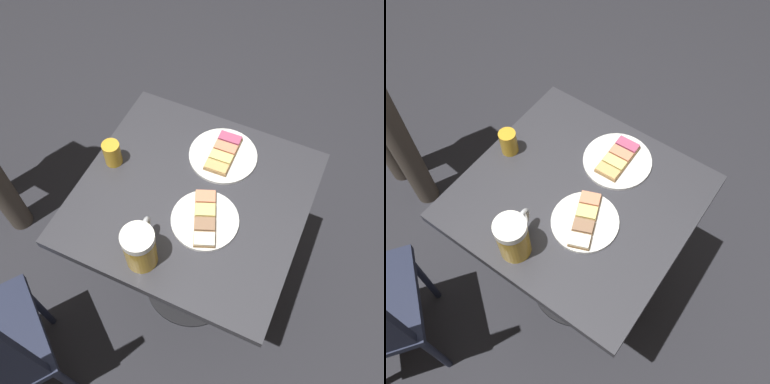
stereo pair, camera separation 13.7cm
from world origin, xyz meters
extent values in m
plane|color=#28282D|center=(0.00, 0.00, 0.00)|extent=(6.00, 6.00, 0.00)
cylinder|color=black|center=(0.00, 0.00, 0.01)|extent=(0.44, 0.44, 0.01)
cylinder|color=black|center=(0.00, 0.00, 0.38)|extent=(0.09, 0.09, 0.74)
cube|color=#333338|center=(0.00, 0.00, 0.75)|extent=(0.70, 0.73, 0.04)
cylinder|color=white|center=(0.19, -0.03, 0.78)|extent=(0.23, 0.23, 0.01)
cube|color=#9E7547|center=(0.25, -0.03, 0.79)|extent=(0.04, 0.08, 0.01)
cube|color=#BC4C70|center=(0.25, -0.03, 0.80)|extent=(0.04, 0.08, 0.01)
cube|color=#9E7547|center=(0.21, -0.03, 0.79)|extent=(0.04, 0.08, 0.01)
cube|color=#EA8E66|center=(0.21, -0.03, 0.80)|extent=(0.04, 0.08, 0.01)
cube|color=#9E7547|center=(0.17, -0.03, 0.79)|extent=(0.04, 0.08, 0.01)
cube|color=#EFE07A|center=(0.17, -0.03, 0.80)|extent=(0.04, 0.08, 0.01)
cube|color=#9E7547|center=(0.12, -0.03, 0.79)|extent=(0.04, 0.08, 0.01)
cube|color=#E5B266|center=(0.12, -0.03, 0.80)|extent=(0.04, 0.08, 0.01)
cylinder|color=white|center=(-0.07, -0.08, 0.78)|extent=(0.21, 0.21, 0.01)
cube|color=#9E7547|center=(-0.14, -0.10, 0.79)|extent=(0.07, 0.08, 0.01)
cube|color=white|center=(-0.14, -0.10, 0.80)|extent=(0.06, 0.07, 0.01)
cube|color=#9E7547|center=(-0.09, -0.08, 0.79)|extent=(0.07, 0.08, 0.01)
cube|color=#997051|center=(-0.09, -0.08, 0.80)|extent=(0.06, 0.07, 0.01)
cube|color=#9E7547|center=(-0.05, -0.07, 0.79)|extent=(0.07, 0.08, 0.01)
cube|color=#EFE07A|center=(-0.05, -0.07, 0.80)|extent=(0.06, 0.07, 0.01)
cube|color=#9E7547|center=(0.00, -0.05, 0.79)|extent=(0.07, 0.08, 0.01)
cube|color=#EA8E66|center=(0.00, -0.05, 0.80)|extent=(0.06, 0.07, 0.01)
cylinder|color=gold|center=(-0.26, 0.04, 0.84)|extent=(0.09, 0.09, 0.13)
cylinder|color=white|center=(-0.26, 0.04, 0.91)|extent=(0.10, 0.10, 0.02)
torus|color=silver|center=(-0.21, 0.06, 0.84)|extent=(0.09, 0.03, 0.09)
cylinder|color=gold|center=(0.01, 0.30, 0.82)|extent=(0.06, 0.06, 0.09)
cylinder|color=#1E2338|center=(-0.44, 0.49, 0.22)|extent=(0.03, 0.03, 0.44)
cylinder|color=#1E2338|center=(-0.63, 0.23, 0.22)|extent=(0.03, 0.03, 0.44)
camera|label=1|loc=(-0.67, -0.30, 1.95)|focal=40.12mm
camera|label=2|loc=(-0.60, -0.42, 1.95)|focal=40.12mm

